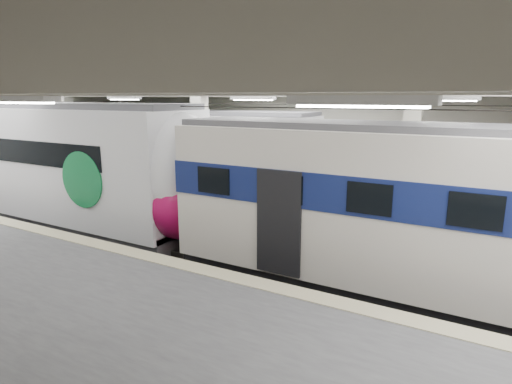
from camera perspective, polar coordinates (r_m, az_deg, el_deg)
The scene contains 4 objects.
station_hall at distance 11.66m, azimuth -9.70°, elevation 3.80°, with size 36.00×24.00×5.75m.
modern_emu at distance 17.97m, azimuth -23.23°, elevation 3.08°, with size 14.96×3.09×4.77m.
older_rer at distance 11.04m, azimuth 21.85°, elevation -2.46°, with size 13.23×2.92×4.37m.
far_train at distance 21.22m, azimuth -10.11°, elevation 4.99°, with size 13.72×3.04×4.38m.
Camera 1 is at (7.36, -10.62, 4.98)m, focal length 30.00 mm.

